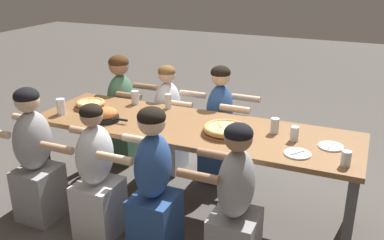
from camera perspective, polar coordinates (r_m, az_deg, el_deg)
name	(u,v)px	position (r m, az deg, el deg)	size (l,w,h in m)	color
ground_plane	(192,208)	(3.90, 0.00, -11.65)	(18.00, 18.00, 0.00)	#514C47
dining_table	(192,134)	(3.57, 0.00, -1.90)	(2.73, 0.81, 0.79)	brown
pizza_board_main	(91,104)	(4.06, -13.38, 2.07)	(0.30, 0.30, 0.07)	brown
pizza_board_second	(225,130)	(3.37, 4.44, -1.29)	(0.37, 0.37, 0.07)	brown
skillet_bowl	(106,115)	(3.70, -11.35, 0.63)	(0.31, 0.22, 0.12)	black
empty_plate_a	(297,154)	(3.12, 13.88, -4.38)	(0.19, 0.19, 0.02)	white
empty_plate_b	(331,146)	(3.30, 18.02, -3.37)	(0.19, 0.19, 0.02)	white
drinking_glass_a	(135,97)	(4.08, -7.59, 3.01)	(0.07, 0.07, 0.13)	silver
drinking_glass_b	(294,135)	(3.33, 13.49, -1.91)	(0.06, 0.06, 0.11)	silver
drinking_glass_c	(61,107)	(3.95, -17.06, 1.61)	(0.08, 0.08, 0.14)	silver
drinking_glass_d	(168,101)	(3.93, -3.21, 2.51)	(0.06, 0.06, 0.14)	silver
drinking_glass_e	(275,127)	(3.44, 10.97, -0.87)	(0.07, 0.07, 0.12)	silver
drinking_glass_f	(346,159)	(3.03, 19.84, -4.93)	(0.07, 0.07, 0.11)	silver
diner_far_center	(220,129)	(4.17, 3.70, -1.26)	(0.51, 0.40, 1.16)	#2D5193
diner_far_left	(122,113)	(4.63, -9.32, 0.97)	(0.51, 0.40, 1.17)	#477556
diner_near_center	(154,187)	(3.16, -5.15, -8.95)	(0.51, 0.40, 1.15)	#2D5193
diner_far_midleft	(168,124)	(4.38, -3.20, -0.52)	(0.51, 0.40, 1.11)	silver
diner_near_midright	(235,208)	(2.96, 5.74, -11.61)	(0.51, 0.40, 1.13)	#99999E
diner_near_midleft	(97,178)	(3.42, -12.61, -7.61)	(0.51, 0.40, 1.11)	silver
diner_near_left	(35,160)	(3.76, -20.18, -5.09)	(0.51, 0.40, 1.16)	#99999E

